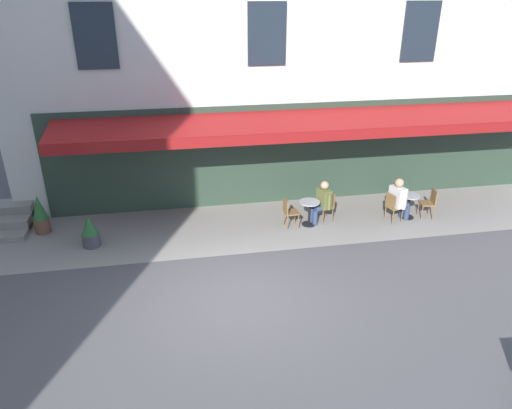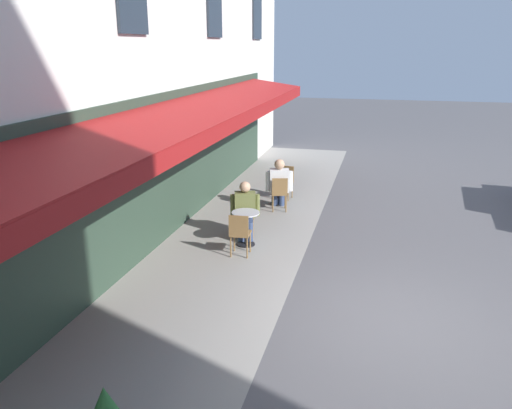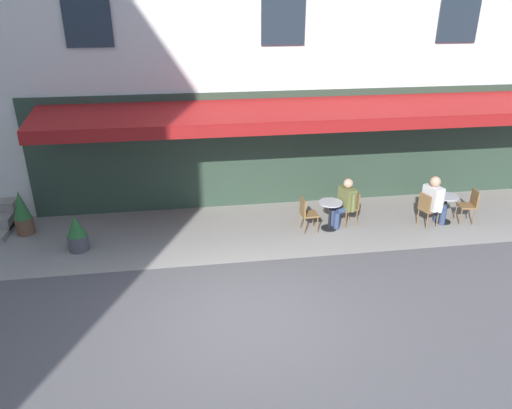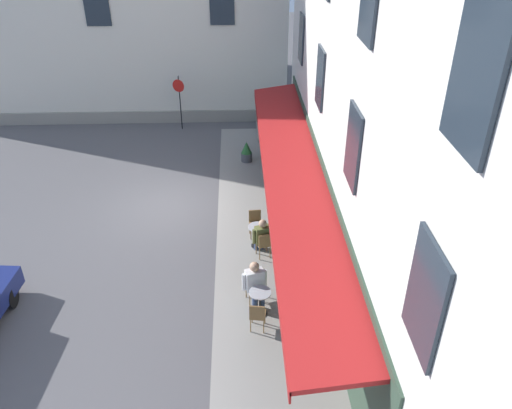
% 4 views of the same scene
% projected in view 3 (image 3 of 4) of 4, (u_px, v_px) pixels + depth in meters
% --- Properties ---
extents(ground_plane, '(70.00, 70.00, 0.00)m').
position_uv_depth(ground_plane, '(243.00, 311.00, 8.99)').
color(ground_plane, '#565456').
extents(sidewalk_cafe_terrace, '(20.50, 3.20, 0.01)m').
position_uv_depth(sidewalk_cafe_terrace, '(349.00, 222.00, 12.50)').
color(sidewalk_cafe_terrace, gray).
rests_on(sidewalk_cafe_terrace, ground_plane).
extents(cafe_table_near_entrance, '(0.60, 0.60, 0.75)m').
position_uv_depth(cafe_table_near_entrance, '(445.00, 205.00, 12.33)').
color(cafe_table_near_entrance, black).
rests_on(cafe_table_near_entrance, ground_plane).
extents(cafe_chair_wicker_corner_right, '(0.49, 0.49, 0.91)m').
position_uv_depth(cafe_chair_wicker_corner_right, '(427.00, 207.00, 12.07)').
color(cafe_chair_wicker_corner_right, olive).
rests_on(cafe_chair_wicker_corner_right, ground_plane).
extents(cafe_chair_wicker_under_awning, '(0.45, 0.45, 0.91)m').
position_uv_depth(cafe_chair_wicker_under_awning, '(470.00, 203.00, 12.30)').
color(cafe_chair_wicker_under_awning, olive).
rests_on(cafe_chair_wicker_under_awning, ground_plane).
extents(cafe_table_mid_terrace, '(0.60, 0.60, 0.75)m').
position_uv_depth(cafe_table_mid_terrace, '(330.00, 211.00, 11.97)').
color(cafe_table_mid_terrace, black).
rests_on(cafe_table_mid_terrace, ground_plane).
extents(cafe_chair_wicker_facing_street, '(0.43, 0.43, 0.91)m').
position_uv_depth(cafe_chair_wicker_facing_street, '(306.00, 212.00, 11.82)').
color(cafe_chair_wicker_facing_street, olive).
rests_on(cafe_chair_wicker_facing_street, ground_plane).
extents(cafe_chair_wicker_near_door, '(0.50, 0.50, 0.91)m').
position_uv_depth(cafe_chair_wicker_near_door, '(351.00, 205.00, 12.19)').
color(cafe_chair_wicker_near_door, olive).
rests_on(cafe_chair_wicker_near_door, ground_plane).
extents(seated_patron_in_white, '(0.65, 0.69, 1.36)m').
position_uv_depth(seated_patron_in_white, '(435.00, 200.00, 12.08)').
color(seated_patron_in_white, navy).
rests_on(seated_patron_in_white, ground_plane).
extents(seated_companion_in_olive, '(0.61, 0.64, 1.30)m').
position_uv_depth(seated_companion_in_olive, '(344.00, 201.00, 12.04)').
color(seated_companion_in_olive, navy).
rests_on(seated_companion_in_olive, ground_plane).
extents(potted_plant_under_sign, '(0.43, 0.43, 1.15)m').
position_uv_depth(potted_plant_under_sign, '(22.00, 213.00, 11.70)').
color(potted_plant_under_sign, brown).
rests_on(potted_plant_under_sign, ground_plane).
extents(potted_plant_entrance_right, '(0.46, 0.46, 0.89)m').
position_uv_depth(potted_plant_entrance_right, '(77.00, 234.00, 10.99)').
color(potted_plant_entrance_right, '#4C4C51').
rests_on(potted_plant_entrance_right, ground_plane).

